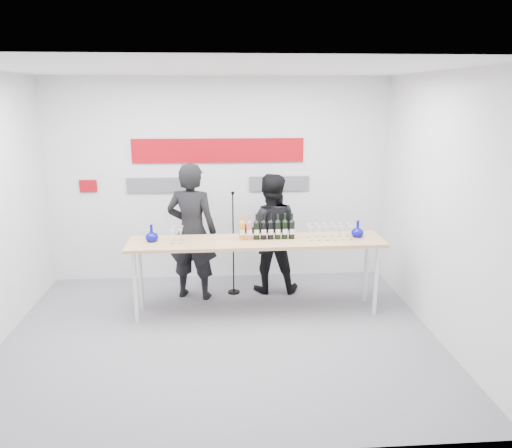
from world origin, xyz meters
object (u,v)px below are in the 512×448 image
at_px(presenter_left, 192,232).
at_px(presenter_right, 270,233).
at_px(tasting_table, 257,246).
at_px(mic_stand, 234,263).

xyz_separation_m(presenter_left, presenter_right, (1.08, 0.17, -0.09)).
relative_size(tasting_table, presenter_right, 1.90).
relative_size(tasting_table, presenter_left, 1.71).
bearing_deg(presenter_right, presenter_left, 13.40).
bearing_deg(tasting_table, presenter_right, 70.99).
distance_m(presenter_left, presenter_right, 1.10).
xyz_separation_m(tasting_table, presenter_right, (0.24, 0.72, -0.05)).
distance_m(tasting_table, mic_stand, 0.83).
bearing_deg(presenter_left, mic_stand, -155.45).
height_order(presenter_left, presenter_right, presenter_left).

